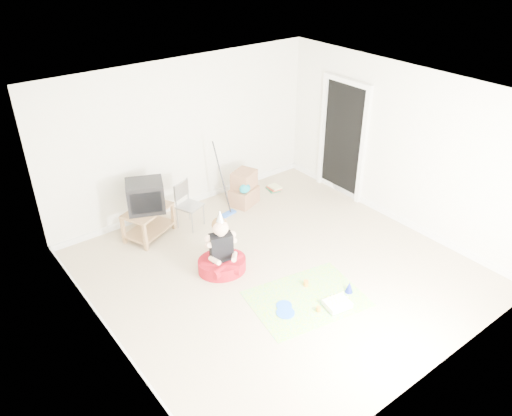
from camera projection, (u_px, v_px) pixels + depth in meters
ground at (278, 270)px, 7.28m from camera, size 5.00×5.00×0.00m
doorway_recess at (343, 140)px, 8.90m from camera, size 0.02×0.90×2.05m
tv_stand at (149, 220)px, 7.94m from camera, size 0.91×0.77×0.49m
crt_tv at (145, 196)px, 7.72m from camera, size 0.70×0.65×0.48m
folding_chair at (190, 206)px, 8.13m from camera, size 0.46×0.45×0.79m
cardboard_boxes at (244, 189)px, 8.85m from camera, size 0.58×0.54×0.61m
floor_mop at (227, 202)px, 8.52m from camera, size 0.32×0.41×1.25m
book_pile at (274, 188)px, 9.43m from camera, size 0.25×0.29×0.09m
seated_woman at (222, 258)px, 7.17m from camera, size 0.89×0.89×1.01m
party_mat at (306, 299)px, 6.72m from camera, size 1.67×1.33×0.01m
birthday_cake at (337, 304)px, 6.56m from camera, size 0.36×0.31×0.15m
blue_plate_near at (284, 305)px, 6.59m from camera, size 0.24×0.24×0.01m
blue_plate_far at (285, 313)px, 6.47m from camera, size 0.32×0.32×0.01m
orange_cup_near at (306, 283)px, 6.94m from camera, size 0.09×0.09×0.08m
orange_cup_far at (319, 309)px, 6.49m from camera, size 0.06×0.06×0.07m
blue_party_hat at (349, 287)px, 6.80m from camera, size 0.12×0.12×0.16m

